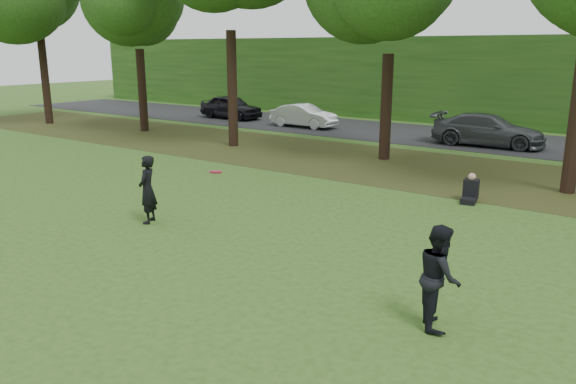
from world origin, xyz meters
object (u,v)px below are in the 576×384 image
at_px(frisbee, 216,172).
at_px(seated_person, 470,191).
at_px(player_left, 147,190).
at_px(player_right, 439,276).

bearing_deg(frisbee, seated_person, 66.63).
bearing_deg(player_left, player_right, 55.04).
bearing_deg(seated_person, frisbee, -122.53).
bearing_deg(player_right, player_left, 53.61).
distance_m(player_right, seated_person, 8.07).
bearing_deg(seated_person, player_left, -140.69).
height_order(player_left, seated_person, player_left).
distance_m(player_left, player_right, 8.08).
bearing_deg(seated_person, player_right, -84.70).
relative_size(player_right, seated_person, 2.03).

